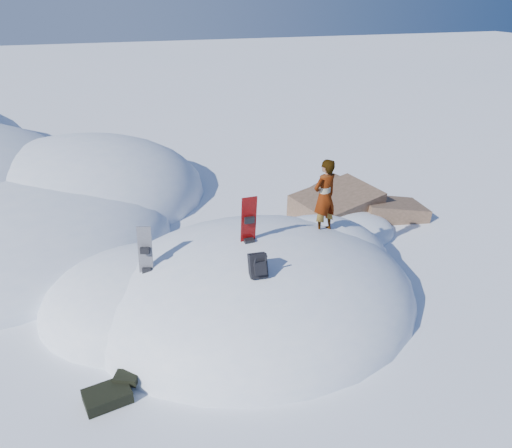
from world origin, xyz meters
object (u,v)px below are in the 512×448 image
object	(u,v)px
snowboard_red	(248,233)
backpack	(258,266)
snowboard_dark	(146,262)
person	(325,196)

from	to	relation	value
snowboard_red	backpack	bearing A→B (deg)	-99.33
snowboard_dark	backpack	size ratio (longest dim) A/B	2.73
snowboard_red	backpack	xyz separation A→B (m)	(-0.17, -1.11, -0.12)
snowboard_dark	backpack	xyz separation A→B (m)	(1.87, -1.19, 0.23)
snowboard_red	person	bearing A→B (deg)	13.00
snowboard_red	backpack	distance (m)	1.13
snowboard_dark	person	bearing A→B (deg)	23.23
backpack	person	world-z (taller)	person
person	snowboard_dark	bearing A→B (deg)	-13.91
snowboard_red	snowboard_dark	world-z (taller)	snowboard_red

